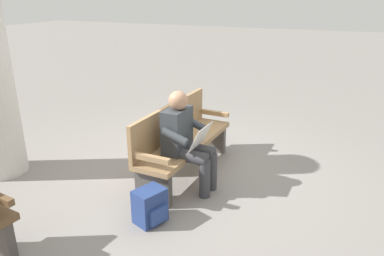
{
  "coord_description": "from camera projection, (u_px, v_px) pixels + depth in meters",
  "views": [
    {
      "loc": [
        3.92,
        1.76,
        2.22
      ],
      "look_at": [
        0.16,
        0.15,
        0.7
      ],
      "focal_mm": 34.67,
      "sensor_mm": 36.0,
      "label": 1
    }
  ],
  "objects": [
    {
      "name": "ground_plane",
      "position": [
        186.0,
        173.0,
        4.8
      ],
      "size": [
        40.0,
        40.0,
        0.0
      ],
      "primitive_type": "plane",
      "color": "gray"
    },
    {
      "name": "bench_near",
      "position": [
        181.0,
        139.0,
        4.67
      ],
      "size": [
        1.82,
        0.57,
        0.9
      ],
      "rotation": [
        0.0,
        0.0,
        -0.05
      ],
      "color": "#9E7A51",
      "rests_on": "ground"
    },
    {
      "name": "person_seated",
      "position": [
        186.0,
        139.0,
        4.24
      ],
      "size": [
        0.58,
        0.59,
        1.18
      ],
      "rotation": [
        0.0,
        0.0,
        -0.05
      ],
      "color": "#33383D",
      "rests_on": "ground"
    },
    {
      "name": "backpack",
      "position": [
        150.0,
        206.0,
        3.73
      ],
      "size": [
        0.37,
        0.34,
        0.36
      ],
      "rotation": [
        0.0,
        0.0,
        5.91
      ],
      "color": "navy",
      "rests_on": "ground"
    }
  ]
}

